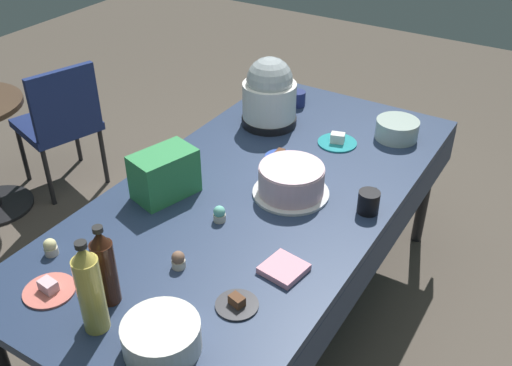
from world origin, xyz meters
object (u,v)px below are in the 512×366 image
Objects in this scene: slow_cooker at (269,94)px; cupcake_lemon at (178,260)px; dessert_plate_cobalt at (280,156)px; dessert_plate_charcoal at (237,304)px; dessert_plate_coral at (49,289)px; dessert_plate_teal at (337,141)px; frosted_layer_cake at (291,181)px; cupcake_rose at (50,247)px; cupcake_cocoa at (219,214)px; coffee_mug_navy at (298,98)px; maroon_chair_right at (60,119)px; ceramic_snack_bowl at (162,337)px; soda_carton at (164,174)px; soda_bottle_cola at (105,267)px; soda_bottle_ginger_ale at (90,289)px; glass_salad_bowl at (397,129)px; potluck_table at (256,205)px; coffee_mug_black at (369,202)px.

slow_cooker is 5.28× the size of cupcake_lemon.
slow_cooker is at bearing 38.93° from dessert_plate_cobalt.
dessert_plate_charcoal is at bearing -154.15° from slow_cooker.
slow_cooker is 2.01× the size of dessert_plate_coral.
dessert_plate_teal reaches higher than dessert_plate_coral.
frosted_layer_cake is 0.50m from dessert_plate_teal.
frosted_layer_cake is 0.98m from cupcake_rose.
frosted_layer_cake is 0.35m from cupcake_cocoa.
slow_cooker is at bearing 175.27° from coffee_mug_navy.
maroon_chair_right is at bearing 98.03° from slow_cooker.
dessert_plate_teal is at bearing 3.33° from ceramic_snack_bowl.
soda_carton is at bearing 83.30° from cupcake_cocoa.
soda_bottle_cola reaches higher than cupcake_lemon.
ceramic_snack_bowl reaches higher than dessert_plate_teal.
dessert_plate_charcoal is at bearing -138.53° from cupcake_cocoa.
dessert_plate_cobalt is at bearing 4.59° from cupcake_lemon.
coffee_mug_navy is at bearing 7.12° from soda_bottle_ginger_ale.
soda_bottle_ginger_ale is (-1.47, -0.24, -0.01)m from slow_cooker.
soda_bottle_ginger_ale is at bearing 167.56° from glass_salad_bowl.
coffee_mug_black is at bearing -74.61° from potluck_table.
soda_carton is at bearing 2.80° from dessert_plate_coral.
soda_carton reaches higher than cupcake_rose.
ceramic_snack_bowl is 1.02m from coffee_mug_black.
glass_salad_bowl is at bearing -47.65° from dessert_plate_teal.
soda_carton is (-0.98, 0.65, 0.05)m from glass_salad_bowl.
dessert_plate_coral is at bearing 83.47° from soda_bottle_ginger_ale.
dessert_plate_coral is 0.44m from cupcake_lemon.
dessert_plate_coral is 2.62× the size of cupcake_cocoa.
coffee_mug_black is at bearing -12.68° from dessert_plate_charcoal.
dessert_plate_teal is at bearing -90.66° from slow_cooker.
potluck_table is 15.51× the size of dessert_plate_cobalt.
glass_salad_bowl reaches higher than dessert_plate_charcoal.
maroon_chair_right is (0.58, 1.34, -0.36)m from soda_carton.
slow_cooker is 5.28× the size of cupcake_cocoa.
soda_carton reaches higher than dessert_plate_coral.
slow_cooker is at bearing 9.24° from soda_bottle_ginger_ale.
dessert_plate_cobalt is 2.10× the size of cupcake_rose.
coffee_mug_navy is at bearing 83.21° from glass_salad_bowl.
dessert_plate_charcoal is 0.44m from soda_bottle_cola.
dessert_plate_teal is at bearing -9.39° from cupcake_cocoa.
dessert_plate_charcoal is 1.54m from coffee_mug_navy.
frosted_layer_cake is 0.99m from soda_bottle_ginger_ale.
cupcake_rose is at bearing 113.11° from cupcake_lemon.
slow_cooker reaches higher than soda_carton.
dessert_plate_charcoal is 2.15× the size of cupcake_cocoa.
dessert_plate_cobalt is 0.57m from coffee_mug_navy.
maroon_chair_right is (-0.39, 1.99, -0.31)m from glass_salad_bowl.
dessert_plate_teal is 0.31m from dessert_plate_cobalt.
cupcake_cocoa is (-0.55, -0.04, 0.02)m from dessert_plate_cobalt.
glass_salad_bowl is (0.20, -0.61, -0.12)m from slow_cooker.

